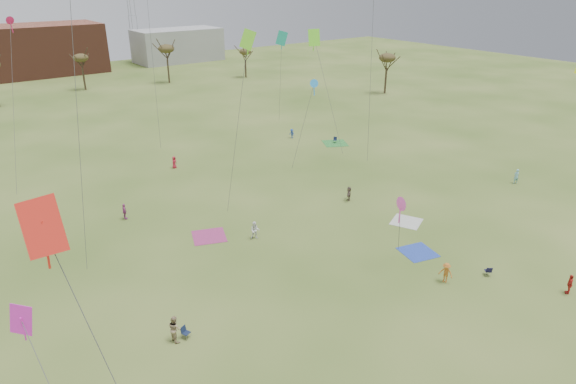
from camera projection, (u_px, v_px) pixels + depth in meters
ground at (383, 309)px, 38.06m from camera, size 260.00×260.00×0.00m
spectator_fore_a at (570, 284)px, 39.58m from camera, size 1.06×0.87×1.70m
spectator_fore_b at (175, 328)px, 34.41m from camera, size 0.79×0.99×1.98m
spectator_fore_c at (349, 194)px, 56.00m from camera, size 1.38×1.43×1.63m
flyer_mid_b at (446, 273)px, 41.02m from camera, size 0.98×1.29×1.77m
flyer_mid_c at (516, 176)px, 60.54m from camera, size 0.79×0.69×1.83m
spectator_mid_d at (125, 212)px, 51.66m from camera, size 0.49×1.03×1.71m
spectator_mid_e at (255, 230)px, 47.80m from camera, size 1.09×1.06×1.77m
flyer_far_b at (174, 162)px, 65.37m from camera, size 0.93×0.82×1.59m
flyer_far_c at (292, 134)px, 77.41m from camera, size 0.72×1.03×1.45m
blanket_blue at (418, 252)px, 45.76m from camera, size 3.53×3.53×0.03m
blanket_cream at (406, 222)px, 51.41m from camera, size 3.78×3.78×0.03m
blanket_plum at (209, 236)px, 48.54m from camera, size 4.02×4.02×0.03m
blanket_olive at (335, 143)px, 75.26m from camera, size 4.56×4.56×0.03m
camp_chair_left at (186, 335)px, 34.92m from camera, size 0.67×0.70×0.87m
camp_chair_center at (488, 273)px, 42.18m from camera, size 0.73×0.74×0.87m
camp_chair_right at (335, 141)px, 75.44m from camera, size 0.74×0.74×0.87m
tree_line at (55, 71)px, 91.61m from camera, size 117.44×49.32×8.91m
building_brick at (46, 49)px, 126.31m from camera, size 26.00×16.00×12.00m
building_grey at (178, 45)px, 144.76m from camera, size 24.00×12.00×9.00m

